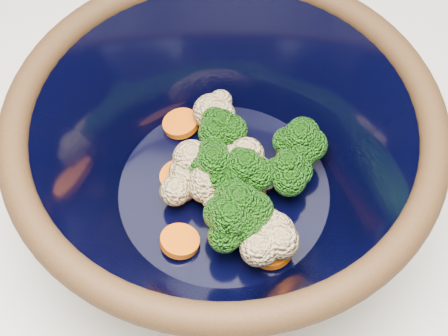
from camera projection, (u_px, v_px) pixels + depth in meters
counter at (157, 325)px, 0.93m from camera, size 1.20×1.20×0.90m
mixing_bowl at (224, 159)px, 0.46m from camera, size 0.30×0.30×0.13m
vegetable_pile at (239, 179)px, 0.48m from camera, size 0.14×0.15×0.06m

